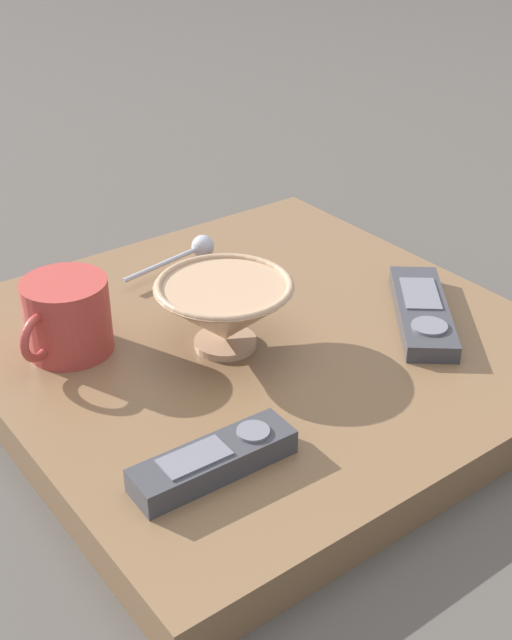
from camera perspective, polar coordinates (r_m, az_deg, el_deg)
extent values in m
plane|color=#47423D|center=(0.93, 0.03, -3.23)|extent=(6.00, 6.00, 0.00)
cube|color=brown|center=(0.92, 0.03, -2.09)|extent=(0.57, 0.57, 0.04)
cylinder|color=tan|center=(0.89, -2.07, -1.62)|extent=(0.07, 0.07, 0.01)
cone|color=tan|center=(0.87, -2.11, 0.43)|extent=(0.15, 0.15, 0.07)
torus|color=tan|center=(0.85, -2.15, 2.33)|extent=(0.15, 0.15, 0.01)
cylinder|color=#A53833|center=(0.88, -12.97, 0.26)|extent=(0.09, 0.09, 0.08)
torus|color=#A53833|center=(0.85, -14.92, -1.19)|extent=(0.03, 0.05, 0.05)
cylinder|color=#A3A5B2|center=(1.03, -6.54, 3.88)|extent=(0.03, 0.12, 0.01)
sphere|color=#A3A5B2|center=(1.08, -3.72, 5.13)|extent=(0.03, 0.03, 0.03)
cube|color=#38383D|center=(0.95, 11.48, 0.59)|extent=(0.18, 0.16, 0.02)
cylinder|color=slate|center=(0.90, 11.97, -0.42)|extent=(0.04, 0.04, 0.00)
cube|color=slate|center=(0.97, 11.36, 1.83)|extent=(0.08, 0.08, 0.00)
cube|color=#38383D|center=(0.72, -2.95, -9.75)|extent=(0.05, 0.15, 0.02)
cylinder|color=slate|center=(0.73, -0.20, -7.75)|extent=(0.03, 0.03, 0.00)
cube|color=slate|center=(0.70, -4.30, -9.50)|extent=(0.03, 0.06, 0.00)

